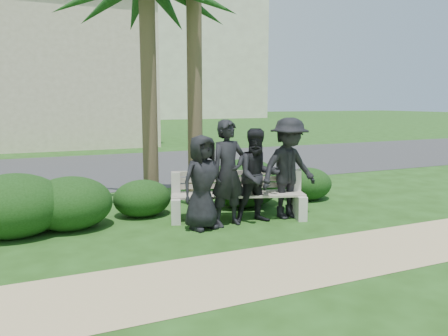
{
  "coord_description": "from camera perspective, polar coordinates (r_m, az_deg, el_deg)",
  "views": [
    {
      "loc": [
        -2.74,
        -6.62,
        2.19
      ],
      "look_at": [
        0.62,
        1.0,
        0.93
      ],
      "focal_mm": 35.0,
      "sensor_mm": 36.0,
      "label": 1
    }
  ],
  "objects": [
    {
      "name": "asphalt_street",
      "position": [
        15.04,
        -13.06,
        0.04
      ],
      "size": [
        160.0,
        8.0,
        0.01
      ],
      "primitive_type": "cube",
      "color": "#2D2D30",
      "rests_on": "ground"
    },
    {
      "name": "hedge_d",
      "position": [
        9.26,
        2.76,
        -1.77
      ],
      "size": [
        1.59,
        1.32,
        1.04
      ],
      "primitive_type": "ellipsoid",
      "color": "black",
      "rests_on": "ground"
    },
    {
      "name": "footpath",
      "position": [
        5.97,
        5.53,
        -12.96
      ],
      "size": [
        30.0,
        1.6,
        0.01
      ],
      "primitive_type": "cube",
      "color": "tan",
      "rests_on": "ground"
    },
    {
      "name": "hedge_a",
      "position": [
        7.95,
        -25.77,
        -4.24
      ],
      "size": [
        1.65,
        1.36,
        1.07
      ],
      "primitive_type": "ellipsoid",
      "color": "black",
      "rests_on": "ground"
    },
    {
      "name": "man_b",
      "position": [
        7.7,
        0.56,
        -0.68
      ],
      "size": [
        0.76,
        0.57,
        1.89
      ],
      "primitive_type": "imported",
      "rotation": [
        0.0,
        0.0,
        0.18
      ],
      "color": "black",
      "rests_on": "ground"
    },
    {
      "name": "man_c",
      "position": [
        7.93,
        4.41,
        -1.04
      ],
      "size": [
        0.91,
        0.75,
        1.72
      ],
      "primitive_type": "imported",
      "rotation": [
        0.0,
        0.0,
        -0.12
      ],
      "color": "black",
      "rests_on": "ground"
    },
    {
      "name": "hedge_b",
      "position": [
        8.04,
        -19.49,
        -4.19
      ],
      "size": [
        1.45,
        1.2,
        0.95
      ],
      "primitive_type": "ellipsoid",
      "color": "black",
      "rests_on": "ground"
    },
    {
      "name": "hedge_f",
      "position": [
        10.05,
        10.84,
        -1.94
      ],
      "size": [
        1.15,
        0.95,
        0.75
      ],
      "primitive_type": "ellipsoid",
      "color": "black",
      "rests_on": "ground"
    },
    {
      "name": "hedge_c",
      "position": [
        8.61,
        -10.63,
        -3.78
      ],
      "size": [
        1.11,
        0.92,
        0.73
      ],
      "primitive_type": "ellipsoid",
      "color": "black",
      "rests_on": "ground"
    },
    {
      "name": "man_a",
      "position": [
        7.51,
        -2.83,
        -1.89
      ],
      "size": [
        0.9,
        0.69,
        1.64
      ],
      "primitive_type": "imported",
      "rotation": [
        0.0,
        0.0,
        0.23
      ],
      "color": "black",
      "rests_on": "ground"
    },
    {
      "name": "park_bench",
      "position": [
        8.21,
        1.77,
        -4.02
      ],
      "size": [
        2.66,
        1.32,
        0.87
      ],
      "rotation": [
        0.0,
        0.0,
        -0.32
      ],
      "color": "#A89A8D",
      "rests_on": "ground"
    },
    {
      "name": "stucco_bldg_right",
      "position": [
        24.73,
        -20.16,
        11.54
      ],
      "size": [
        8.4,
        8.4,
        7.3
      ],
      "color": "#B9AE8B",
      "rests_on": "ground"
    },
    {
      "name": "hotel_tower",
      "position": [
        64.83,
        -8.96,
        18.51
      ],
      "size": [
        26.0,
        18.0,
        37.3
      ],
      "color": "beige",
      "rests_on": "ground"
    },
    {
      "name": "ground",
      "position": [
        7.5,
        -1.29,
        -8.36
      ],
      "size": [
        160.0,
        160.0,
        0.0
      ],
      "primitive_type": "plane",
      "color": "#1D3D11",
      "rests_on": "ground"
    },
    {
      "name": "man_d",
      "position": [
        8.3,
        8.44,
        -0.04
      ],
      "size": [
        1.32,
        0.88,
        1.91
      ],
      "primitive_type": "imported",
      "rotation": [
        0.0,
        0.0,
        0.14
      ],
      "color": "black",
      "rests_on": "ground"
    }
  ]
}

